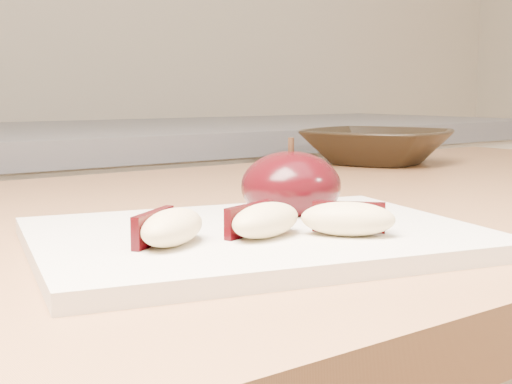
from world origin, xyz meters
TOP-DOWN VIEW (x-y plane):
  - cutting_board at (-0.04, 0.36)m, footprint 0.34×0.28m
  - apple_half at (0.02, 0.40)m, footprint 0.08×0.08m
  - apple_wedge_a at (-0.11, 0.35)m, footprint 0.07×0.06m
  - apple_wedge_b at (-0.05, 0.34)m, footprint 0.07×0.05m
  - apple_wedge_c at (-0.01, 0.31)m, footprint 0.06×0.06m
  - bowl at (0.43, 0.70)m, footprint 0.27×0.27m

SIDE VIEW (x-z plane):
  - cutting_board at x=-0.04m, z-range 0.90..0.91m
  - apple_wedge_a at x=-0.11m, z-range 0.91..0.93m
  - apple_wedge_b at x=-0.05m, z-range 0.91..0.93m
  - apple_wedge_c at x=-0.01m, z-range 0.91..0.93m
  - bowl at x=0.43m, z-range 0.90..0.95m
  - apple_half at x=0.02m, z-range 0.90..0.96m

